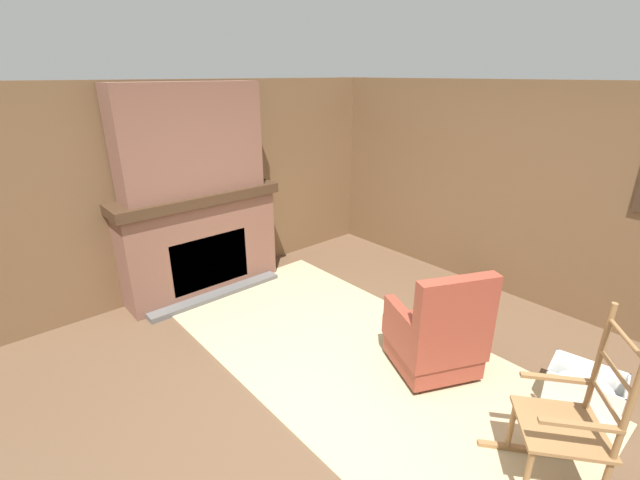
# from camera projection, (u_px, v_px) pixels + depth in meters

# --- Properties ---
(ground_plane) EXTENTS (14.00, 14.00, 0.00)m
(ground_plane) POSITION_uv_depth(u_px,v_px,m) (347.00, 394.00, 3.48)
(ground_plane) COLOR brown
(wood_panel_wall_left) EXTENTS (0.06, 5.89, 2.38)m
(wood_panel_wall_left) POSITION_uv_depth(u_px,v_px,m) (186.00, 189.00, 4.92)
(wood_panel_wall_left) COLOR brown
(wood_panel_wall_left) RESTS_ON ground
(wood_panel_wall_back) EXTENTS (5.89, 0.09, 2.38)m
(wood_panel_wall_back) POSITION_uv_depth(u_px,v_px,m) (526.00, 195.00, 4.66)
(wood_panel_wall_back) COLOR brown
(wood_panel_wall_back) RESTS_ON ground
(fireplace_hearth) EXTENTS (0.63, 1.88, 1.20)m
(fireplace_hearth) POSITION_uv_depth(u_px,v_px,m) (202.00, 243.00, 4.96)
(fireplace_hearth) COLOR brown
(fireplace_hearth) RESTS_ON ground
(chimney_breast) EXTENTS (0.37, 1.57, 1.16)m
(chimney_breast) POSITION_uv_depth(u_px,v_px,m) (190.00, 139.00, 4.54)
(chimney_breast) COLOR brown
(chimney_breast) RESTS_ON fireplace_hearth
(area_rug) EXTENTS (3.97, 1.97, 0.01)m
(area_rug) POSITION_uv_depth(u_px,v_px,m) (353.00, 355.00, 3.95)
(area_rug) COLOR tan
(area_rug) RESTS_ON ground
(armchair) EXTENTS (0.87, 0.88, 1.01)m
(armchair) POSITION_uv_depth(u_px,v_px,m) (437.00, 337.00, 3.60)
(armchair) COLOR brown
(armchair) RESTS_ON ground
(rocking_chair) EXTENTS (0.89, 0.84, 1.20)m
(rocking_chair) POSITION_uv_depth(u_px,v_px,m) (567.00, 431.00, 2.59)
(rocking_chair) COLOR olive
(rocking_chair) RESTS_ON ground
(firewood_stack) EXTENTS (0.40, 0.38, 0.13)m
(firewood_stack) POSITION_uv_depth(u_px,v_px,m) (452.00, 288.00, 5.07)
(firewood_stack) COLOR brown
(firewood_stack) RESTS_ON ground
(laundry_basket) EXTENTS (0.56, 0.44, 0.32)m
(laundry_basket) POSITION_uv_depth(u_px,v_px,m) (584.00, 389.00, 3.31)
(laundry_basket) COLOR white
(laundry_basket) RESTS_ON ground
(oil_lamp_vase) EXTENTS (0.12, 0.12, 0.29)m
(oil_lamp_vase) POSITION_uv_depth(u_px,v_px,m) (148.00, 190.00, 4.43)
(oil_lamp_vase) COLOR #47708E
(oil_lamp_vase) RESTS_ON fireplace_hearth
(storage_case) EXTENTS (0.16, 0.21, 0.16)m
(storage_case) POSITION_uv_depth(u_px,v_px,m) (238.00, 177.00, 5.10)
(storage_case) COLOR gray
(storage_case) RESTS_ON fireplace_hearth
(decorative_plate_on_mantel) EXTENTS (0.08, 0.30, 0.29)m
(decorative_plate_on_mantel) POSITION_uv_depth(u_px,v_px,m) (193.00, 178.00, 4.75)
(decorative_plate_on_mantel) COLOR gold
(decorative_plate_on_mantel) RESTS_ON fireplace_hearth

